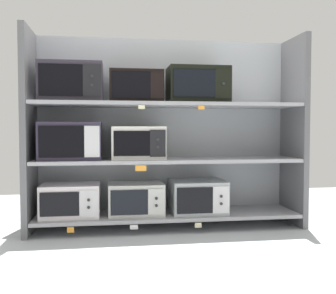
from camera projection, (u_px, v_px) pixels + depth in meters
ground at (191, 268)px, 2.46m from camera, size 6.27×6.00×0.02m
back_panel at (164, 131)px, 3.67m from camera, size 2.47×0.04×1.69m
upright_left at (29, 131)px, 3.24m from camera, size 0.05×0.49×1.69m
upright_right at (294, 131)px, 3.58m from camera, size 0.05×0.49×1.69m
shelf_0 at (168, 215)px, 3.44m from camera, size 2.27×0.49×0.03m
microwave_0 at (71, 200)px, 3.31m from camera, size 0.49×0.37×0.27m
microwave_1 at (136, 199)px, 3.39m from camera, size 0.47×0.37×0.27m
microwave_2 at (198, 196)px, 3.47m from camera, size 0.48×0.42×0.28m
price_tag_0 at (71, 230)px, 3.08m from camera, size 0.05×0.00×0.04m
price_tag_1 at (134, 227)px, 3.15m from camera, size 0.06×0.00×0.04m
price_tag_2 at (198, 225)px, 3.23m from camera, size 0.06×0.00×0.04m
shelf_1 at (168, 160)px, 3.42m from camera, size 2.27×0.49×0.03m
microwave_3 at (71, 141)px, 3.29m from camera, size 0.50×0.40×0.31m
microwave_4 at (138, 143)px, 3.37m from camera, size 0.45×0.36×0.28m
price_tag_3 at (141, 168)px, 3.14m from camera, size 0.09×0.00×0.05m
shelf_2 at (168, 105)px, 3.40m from camera, size 2.27×0.49×0.03m
microwave_5 at (71, 83)px, 3.27m from camera, size 0.52×0.34×0.33m
microwave_6 at (136, 87)px, 3.35m from camera, size 0.45×0.34×0.27m
microwave_7 at (198, 85)px, 3.42m from camera, size 0.52×0.34×0.31m
price_tag_4 at (142, 107)px, 3.12m from camera, size 0.05×0.00×0.03m
price_tag_5 at (201, 108)px, 3.19m from camera, size 0.05×0.00×0.03m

